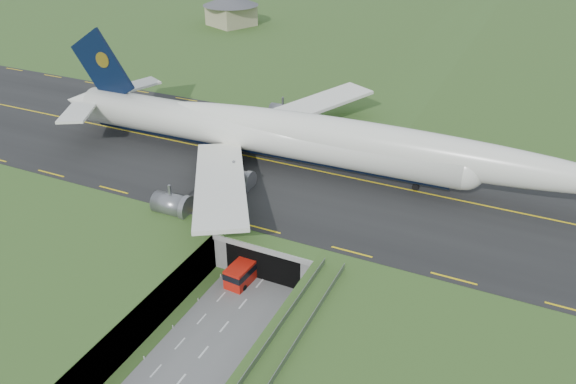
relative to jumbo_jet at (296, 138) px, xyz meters
The scene contains 8 objects.
ground 35.30m from the jumbo_jet, 79.61° to the right, with size 900.00×900.00×0.00m, color #395321.
airfield_deck 34.40m from the jumbo_jet, 79.61° to the right, with size 800.00×800.00×6.00m, color gray.
trench_road 42.31m from the jumbo_jet, 81.52° to the right, with size 12.00×75.00×0.20m, color slate.
taxiway 8.37m from the jumbo_jet, ahead, with size 800.00×44.00×0.18m, color black.
tunnel_portal 19.10m from the jumbo_jet, 69.44° to the right, with size 17.00×22.30×6.00m.
jumbo_jet is the anchor object (origin of this frame).
shuttle_tram 27.51m from the jumbo_jet, 82.00° to the right, with size 3.46×7.85×3.12m.
service_building 114.33m from the jumbo_jet, 125.95° to the left, with size 25.69×25.69×10.61m.
Camera 1 is at (31.20, -49.71, 51.53)m, focal length 35.00 mm.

